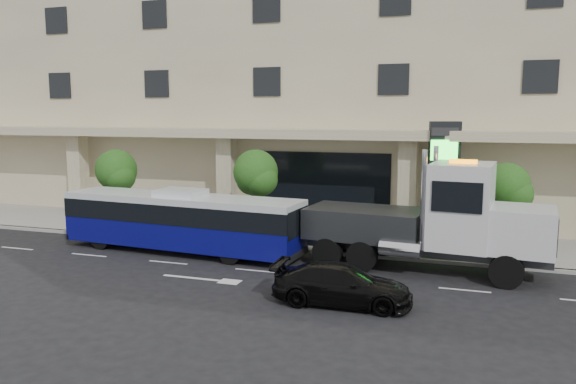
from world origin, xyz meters
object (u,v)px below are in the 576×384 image
city_bus (181,220)px  tow_truck (435,221)px  black_sedan (342,284)px  signage_pylon (443,181)px

city_bus → tow_truck: tow_truck is taller
black_sedan → signage_pylon: (2.64, 9.93, 2.40)m
black_sedan → signage_pylon: 10.55m
city_bus → tow_truck: bearing=6.4°
signage_pylon → black_sedan: bearing=-119.4°
tow_truck → signage_pylon: signage_pylon is taller
tow_truck → signage_pylon: (0.02, 4.99, 1.04)m
city_bus → signage_pylon: bearing=30.2°
black_sedan → signage_pylon: bearing=-16.7°
city_bus → black_sedan: bearing=-23.9°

